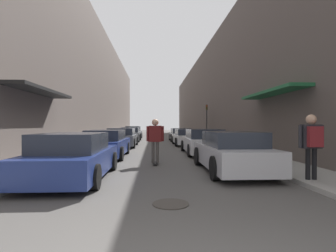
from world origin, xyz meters
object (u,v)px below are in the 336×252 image
(parked_car_left_2, at_px, (122,138))
(traffic_light, at_px, (207,118))
(manhole_cover, at_px, (171,204))
(pedestrian, at_px, (312,139))
(parked_car_left_4, at_px, (133,133))
(parked_car_left_1, at_px, (107,144))
(parked_car_left_3, at_px, (130,134))
(parked_car_right_2, at_px, (187,137))
(skateboarder, at_px, (155,136))
(parked_car_left_0, at_px, (74,157))
(parked_car_right_1, at_px, (203,142))
(parked_car_right_0, at_px, (231,152))
(parked_car_right_3, at_px, (181,135))

(parked_car_left_2, xyz_separation_m, traffic_light, (7.14, 5.56, 1.53))
(manhole_cover, height_order, pedestrian, pedestrian)
(parked_car_left_4, height_order, traffic_light, traffic_light)
(parked_car_left_1, distance_m, parked_car_left_3, 12.13)
(parked_car_right_2, relative_size, skateboarder, 2.41)
(parked_car_left_0, distance_m, skateboarder, 3.48)
(parked_car_left_4, bearing_deg, parked_car_left_2, -89.75)
(parked_car_right_1, relative_size, pedestrian, 2.78)
(parked_car_left_3, bearing_deg, parked_car_left_0, -90.23)
(parked_car_left_3, xyz_separation_m, parked_car_right_1, (4.79, -10.97, -0.01))
(parked_car_left_2, distance_m, skateboarder, 8.79)
(parked_car_right_0, relative_size, skateboarder, 2.52)
(parked_car_left_3, relative_size, pedestrian, 2.76)
(parked_car_right_3, bearing_deg, parked_car_left_2, -127.91)
(parked_car_right_2, relative_size, pedestrian, 2.53)
(parked_car_left_2, height_order, parked_car_right_2, parked_car_left_2)
(parked_car_right_0, relative_size, parked_car_right_2, 1.05)
(parked_car_left_1, xyz_separation_m, pedestrian, (6.25, -6.02, 0.54))
(parked_car_left_2, height_order, skateboarder, skateboarder)
(parked_car_left_2, distance_m, parked_car_left_4, 10.98)
(parked_car_right_0, height_order, traffic_light, traffic_light)
(parked_car_right_0, bearing_deg, parked_car_left_0, -169.33)
(parked_car_right_2, bearing_deg, manhole_cover, -98.64)
(parked_car_left_4, distance_m, parked_car_right_2, 11.00)
(parked_car_left_3, xyz_separation_m, traffic_light, (7.10, -0.53, 1.52))
(parked_car_left_1, distance_m, parked_car_left_2, 6.05)
(parked_car_left_3, relative_size, skateboarder, 2.63)
(traffic_light, bearing_deg, parked_car_left_1, -121.61)
(parked_car_right_1, distance_m, manhole_cover, 8.97)
(parked_car_right_2, bearing_deg, parked_car_left_2, -167.23)
(parked_car_left_0, height_order, parked_car_left_2, parked_car_left_2)
(parked_car_left_3, distance_m, traffic_light, 7.28)
(traffic_light, bearing_deg, parked_car_right_0, -98.73)
(parked_car_right_0, distance_m, skateboarder, 3.00)
(parked_car_left_2, bearing_deg, parked_car_right_3, 52.09)
(parked_car_left_4, bearing_deg, traffic_light, -37.04)
(parked_car_left_3, bearing_deg, parked_car_right_3, 0.31)
(skateboarder, xyz_separation_m, manhole_cover, (0.26, -5.05, -1.07))
(parked_car_right_0, height_order, manhole_cover, parked_car_right_0)
(pedestrian, bearing_deg, manhole_cover, -158.38)
(parked_car_right_2, distance_m, traffic_light, 5.31)
(parked_car_left_1, xyz_separation_m, skateboarder, (2.28, -2.43, 0.46))
(parked_car_left_4, distance_m, parked_car_right_3, 6.84)
(manhole_cover, relative_size, pedestrian, 0.42)
(parked_car_right_3, xyz_separation_m, pedestrian, (1.48, -18.18, 0.56))
(parked_car_left_2, relative_size, parked_car_right_2, 1.11)
(parked_car_right_2, xyz_separation_m, parked_car_right_3, (0.00, 5.03, 0.01))
(parked_car_left_1, height_order, parked_car_right_2, parked_car_left_1)
(parked_car_left_3, distance_m, pedestrian, 19.19)
(parked_car_left_0, relative_size, parked_car_left_1, 0.99)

